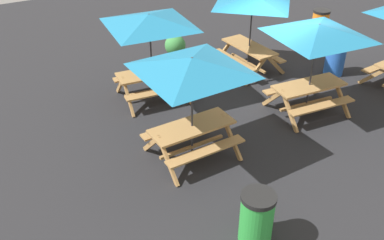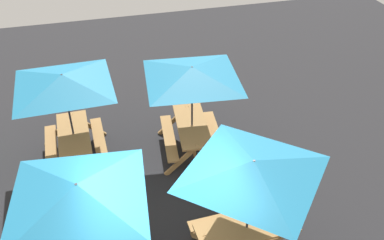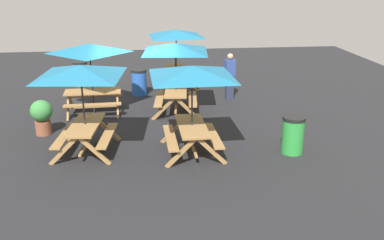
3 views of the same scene
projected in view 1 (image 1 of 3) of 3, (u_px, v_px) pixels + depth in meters
ground_plane at (271, 92)px, 11.71m from camera, size 24.00×24.00×0.00m
picnic_table_0 at (192, 72)px, 8.24m from camera, size 2.83×2.83×2.34m
picnic_table_1 at (253, 5)px, 11.84m from camera, size 2.09×2.09×2.34m
picnic_table_2 at (150, 26)px, 10.38m from camera, size 2.81×2.81×2.34m
picnic_table_4 at (317, 37)px, 9.79m from camera, size 2.81×2.81×2.34m
trash_bin_blue at (335, 58)px, 12.42m from camera, size 0.59×0.59×0.98m
trash_bin_green at (257, 217)px, 7.04m from camera, size 0.59×0.59×0.98m
trash_bin_orange at (320, 24)px, 14.87m from camera, size 0.59×0.59×0.98m
potted_plant_0 at (175, 49)px, 12.75m from camera, size 0.62×0.62×1.02m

